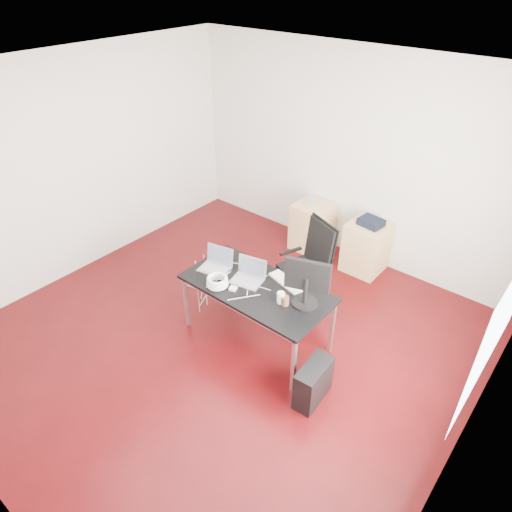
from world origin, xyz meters
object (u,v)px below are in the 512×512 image
Objects in this scene: desk at (257,291)px; filing_cabinet_right at (366,247)px; filing_cabinet_left at (312,227)px; office_chair at (309,261)px; pc_tower at (313,383)px.

desk is 2.29× the size of filing_cabinet_right.
desk is 2.03m from filing_cabinet_right.
office_chair is at bearing -58.69° from filing_cabinet_left.
filing_cabinet_left is 2.77m from pc_tower.
filing_cabinet_left is 0.87m from filing_cabinet_right.
desk is at bearing -73.37° from filing_cabinet_left.
office_chair is 1.54× the size of filing_cabinet_left.
pc_tower is (0.69, -2.29, -0.13)m from filing_cabinet_right.
office_chair is at bearing 85.79° from desk.
filing_cabinet_right is 2.40m from pc_tower.
filing_cabinet_left is (-0.66, 1.08, -0.26)m from office_chair.
filing_cabinet_left reaches higher than pc_tower.
office_chair reaches higher than pc_tower.
office_chair is at bearing -100.74° from filing_cabinet_right.
desk is 1.10m from pc_tower.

